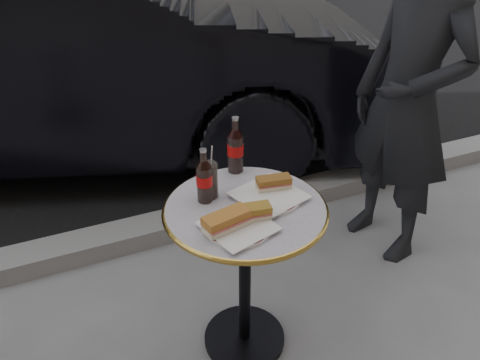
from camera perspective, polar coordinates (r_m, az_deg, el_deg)
name	(u,v)px	position (r m, az deg, el deg)	size (l,w,h in m)	color
ground	(244,340)	(2.24, 0.54, -18.88)	(80.00, 80.00, 0.00)	gray
asphalt_road	(86,53)	(6.57, -18.23, 14.50)	(40.00, 8.00, 0.00)	black
curb	(183,223)	(2.83, -6.95, -5.19)	(40.00, 0.20, 0.12)	gray
bistro_table	(245,280)	(1.98, 0.60, -12.04)	(0.62, 0.62, 0.73)	#BAB2C4
plate_left	(238,228)	(1.63, -0.21, -5.83)	(0.23, 0.23, 0.01)	silver
plate_right	(269,197)	(1.79, 3.54, -2.06)	(0.25, 0.25, 0.01)	white
sandwich_left_a	(226,221)	(1.60, -1.68, -5.08)	(0.17, 0.08, 0.06)	#B8712E
sandwich_left_b	(251,213)	(1.65, 1.37, -4.04)	(0.14, 0.07, 0.05)	#A6782A
sandwich_right	(274,183)	(1.82, 4.12, -0.40)	(0.13, 0.06, 0.05)	brown
cola_bottle_left	(204,175)	(1.73, -4.40, 0.55)	(0.06, 0.06, 0.22)	black
cola_bottle_right	(235,145)	(1.91, -0.57, 4.31)	(0.07, 0.07, 0.24)	black
cola_glass	(209,180)	(1.77, -3.81, -0.02)	(0.07, 0.07, 0.14)	black
parked_car	(51,49)	(3.69, -22.03, 14.60)	(4.88, 1.69, 1.60)	black
pedestrian	(408,103)	(2.47, 19.83, 8.86)	(0.62, 0.41, 1.71)	black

